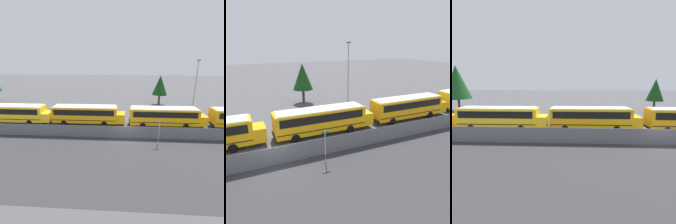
% 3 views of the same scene
% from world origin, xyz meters
% --- Properties ---
extents(ground_plane, '(200.00, 200.00, 0.00)m').
position_xyz_m(ground_plane, '(0.00, 0.00, 0.00)').
color(ground_plane, '#4C4C4F').
extents(road_strip, '(120.87, 12.00, 0.01)m').
position_xyz_m(road_strip, '(0.00, -6.00, 0.00)').
color(road_strip, '#333335').
rests_on(road_strip, ground_plane).
extents(fence, '(86.94, 0.07, 1.70)m').
position_xyz_m(fence, '(0.00, -0.00, 0.87)').
color(fence, '#9EA0A5').
rests_on(fence, ground_plane).
extents(school_bus_3, '(11.80, 2.59, 3.04)m').
position_xyz_m(school_bus_3, '(6.20, 4.86, 1.80)').
color(school_bus_3, orange).
rests_on(school_bus_3, ground_plane).
extents(school_bus_4, '(11.80, 2.59, 3.04)m').
position_xyz_m(school_bus_4, '(18.84, 4.88, 1.80)').
color(school_bus_4, orange).
rests_on(school_bus_4, ground_plane).
extents(street_sign, '(0.70, 0.09, 2.99)m').
position_xyz_m(street_sign, '(4.13, -1.32, 1.58)').
color(street_sign, '#B7B7BC').
rests_on(street_sign, ground_plane).
extents(light_pole, '(0.60, 0.24, 10.22)m').
position_xyz_m(light_pole, '(13.01, 11.76, 5.50)').
color(light_pole, gray).
rests_on(light_pole, ground_plane).
extents(tree_1, '(3.41, 3.41, 6.81)m').
position_xyz_m(tree_1, '(8.01, 18.99, 4.57)').
color(tree_1, '#51381E').
rests_on(tree_1, ground_plane).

